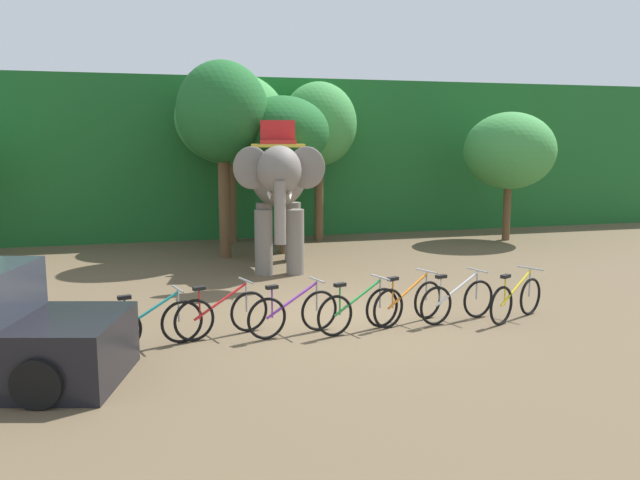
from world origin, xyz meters
name	(u,v)px	position (x,y,z in m)	size (l,w,h in m)	color
ground_plane	(339,316)	(0.00, 0.00, 0.00)	(80.00, 80.00, 0.00)	brown
foliage_hedge	(237,157)	(0.00, 13.10, 2.65)	(36.00, 6.00, 5.31)	#1E6028
tree_center_right	(222,113)	(-1.27, 6.71, 3.99)	(2.51, 2.51, 5.41)	brown
tree_far_left	(231,119)	(-0.69, 9.39, 3.92)	(3.49, 3.49, 5.39)	brown
tree_far_right	(282,133)	(0.44, 6.94, 3.47)	(2.66, 2.66, 4.51)	brown
tree_left	(319,125)	(2.08, 8.98, 3.74)	(2.43, 2.43, 5.11)	brown
tree_center_left	(509,151)	(8.07, 7.46, 2.91)	(2.94, 2.94, 4.17)	brown
elephant	(279,183)	(-0.17, 4.60, 2.20)	(2.36, 4.24, 3.78)	slate
bike_teal	(151,324)	(-3.41, -1.01, 0.39)	(1.66, 0.62, 0.92)	black
bike_red	(222,314)	(-2.26, -0.68, 0.39)	(1.65, 0.67, 0.92)	black
bike_purple	(293,313)	(-1.09, -0.92, 0.39)	(1.67, 0.61, 0.92)	black
bike_green	(359,310)	(0.04, -1.04, 0.39)	(1.65, 0.66, 0.92)	black
bike_orange	(408,303)	(1.06, -0.80, 0.39)	(1.60, 0.76, 0.92)	black
bike_white	(457,301)	(1.97, -0.91, 0.39)	(1.67, 0.60, 0.92)	black
bike_yellow	(516,299)	(3.06, -1.11, 0.39)	(1.54, 0.86, 0.92)	black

